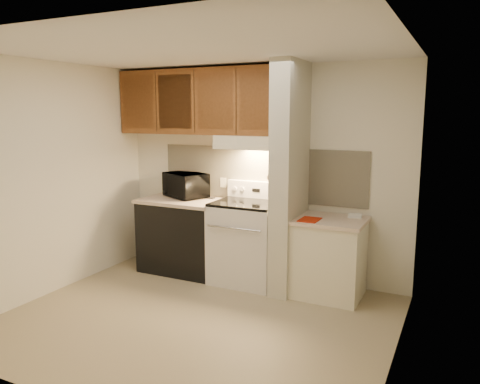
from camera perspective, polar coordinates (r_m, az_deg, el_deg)
The scene contains 50 objects.
floor at distance 4.66m, azimuth -5.36°, elevation -15.24°, with size 3.60×3.60×0.00m, color tan.
ceiling at distance 4.26m, azimuth -5.91°, elevation 16.92°, with size 3.60×3.60×0.00m, color white.
wall_back at distance 5.61m, azimuth 2.40°, elevation 2.39°, with size 3.60×0.02×2.50m, color white.
wall_left at distance 5.44m, azimuth -22.03°, elevation 1.47°, with size 0.02×3.00×2.50m, color white.
wall_right at distance 3.69m, azimuth 18.97°, elevation -1.91°, with size 0.02×3.00×2.50m, color white.
backsplash at distance 5.60m, azimuth 2.35°, elevation 2.22°, with size 2.60×0.02×0.63m, color beige.
range_body at distance 5.46m, azimuth 0.89°, elevation -6.28°, with size 0.76×0.65×0.92m, color silver.
oven_window at distance 5.17m, azimuth -0.60°, elevation -6.72°, with size 0.50×0.01×0.30m, color black.
oven_handle at distance 5.08m, azimuth -0.80°, elevation -4.45°, with size 0.02×0.02×0.65m, color silver.
cooktop at distance 5.34m, azimuth 0.91°, elevation -1.38°, with size 0.74×0.64×0.03m, color black.
range_backguard at distance 5.58m, azimuth 2.14°, elevation 0.28°, with size 0.76×0.08×0.20m, color silver.
range_display at distance 5.54m, azimuth 1.97°, elevation 0.22°, with size 0.10×0.01×0.04m, color black.
range_knob_left_outer at distance 5.66m, azimuth -0.64°, elevation 0.42°, with size 0.05×0.05×0.02m, color silver.
range_knob_left_inner at distance 5.61m, azimuth 0.28°, elevation 0.35°, with size 0.05×0.05×0.02m, color silver.
range_knob_right_inner at distance 5.47m, azimuth 3.68°, elevation 0.08°, with size 0.05×0.05×0.02m, color silver.
range_knob_right_outer at distance 5.43m, azimuth 4.66°, elevation 0.00°, with size 0.05×0.05×0.02m, color silver.
dishwasher_front at distance 5.88m, azimuth -6.90°, elevation -5.42°, with size 1.00×0.63×0.87m, color black.
left_countertop at distance 5.78m, azimuth -6.99°, elevation -1.06°, with size 1.04×0.67×0.04m, color beige.
spoon_rest at distance 5.82m, azimuth -4.08°, elevation -0.68°, with size 0.21×0.07×0.01m, color black.
teal_jar at distance 5.93m, azimuth -5.44°, elevation -0.11°, with size 0.09×0.09×0.10m, color #226861.
outlet at distance 5.81m, azimuth -2.05°, elevation 1.15°, with size 0.08×0.01×0.12m, color #ECE5C4.
microwave at distance 5.89m, azimuth -6.69°, elevation 0.85°, with size 0.55×0.37×0.30m, color black.
partition_pillar at distance 5.10m, azimuth 6.10°, elevation 1.62°, with size 0.22×0.70×2.50m, color beige.
pillar_trim at distance 5.13m, azimuth 4.89°, elevation 2.25°, with size 0.01×0.70×0.04m, color brown.
knife_strip at distance 5.08m, azimuth 4.63°, elevation 2.42°, with size 0.02×0.42×0.04m, color black.
knife_blade_a at distance 4.95m, azimuth 3.80°, elevation 1.07°, with size 0.01×0.04×0.16m, color silver.
knife_handle_a at distance 4.93m, azimuth 3.79°, elevation 2.78°, with size 0.02×0.02×0.10m, color black.
knife_blade_b at distance 5.02m, azimuth 4.09°, elevation 1.06°, with size 0.01×0.04×0.18m, color silver.
knife_handle_b at distance 4.99m, azimuth 4.11°, elevation 2.87°, with size 0.02×0.02×0.10m, color black.
knife_blade_c at distance 5.11m, azimuth 4.52°, elevation 1.10°, with size 0.01×0.04×0.20m, color silver.
knife_handle_c at distance 5.08m, azimuth 4.52°, elevation 2.99°, with size 0.02×0.02×0.10m, color black.
knife_blade_d at distance 5.19m, azimuth 4.85°, elevation 1.44°, with size 0.01×0.04×0.16m, color silver.
knife_handle_d at distance 5.15m, azimuth 4.81°, elevation 3.07°, with size 0.02×0.02×0.10m, color black.
knife_blade_e at distance 5.26m, azimuth 5.16°, elevation 1.44°, with size 0.01×0.04×0.18m, color silver.
knife_handle_e at distance 5.23m, azimuth 5.17°, elevation 3.17°, with size 0.02×0.02×0.10m, color black.
oven_mitt at distance 5.31m, azimuth 5.36°, elevation 0.83°, with size 0.03×0.10×0.25m, color gray.
right_cab_base at distance 5.15m, azimuth 10.79°, elevation -8.07°, with size 0.70×0.60×0.81m, color #ECE5C4.
right_countertop at distance 5.04m, azimuth 10.95°, elevation -3.46°, with size 0.74×0.64×0.04m, color beige.
red_folder at distance 4.94m, azimuth 8.48°, elevation -3.35°, with size 0.20×0.27×0.01m, color #B22207.
white_box at distance 5.15m, azimuth 13.85°, elevation -2.83°, with size 0.14×0.09×0.04m, color white.
range_hood at distance 5.37m, azimuth 1.49°, elevation 6.10°, with size 0.78×0.44×0.15m, color #ECE5C4.
hood_lip at distance 5.18m, azimuth 0.53°, elevation 5.47°, with size 0.78×0.04×0.06m, color #ECE5C4.
upper_cabinets at distance 5.72m, azimuth -4.72°, elevation 10.89°, with size 2.18×0.33×0.77m, color brown.
cab_door_a at distance 6.05m, azimuth -12.31°, elevation 10.64°, with size 0.46×0.01×0.63m, color brown.
cab_gap_a at distance 5.88m, azimuth -10.19°, elevation 10.74°, with size 0.01×0.01×0.73m, color black.
cab_door_b at distance 5.73m, azimuth -7.94°, elevation 10.83°, with size 0.46×0.01×0.63m, color brown.
cab_gap_b at distance 5.58m, azimuth -5.58°, elevation 10.91°, with size 0.01×0.01×0.73m, color black.
cab_door_c at distance 5.45m, azimuth -3.08°, elevation 10.98°, with size 0.46×0.01×0.63m, color brown.
cab_gap_c at distance 5.32m, azimuth -0.46°, elevation 11.02°, with size 0.01×0.01×0.73m, color black.
cab_door_d at distance 5.20m, azimuth 2.28°, elevation 11.05°, with size 0.46×0.01×0.63m, color brown.
Camera 1 is at (2.21, -3.60, 1.96)m, focal length 35.00 mm.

